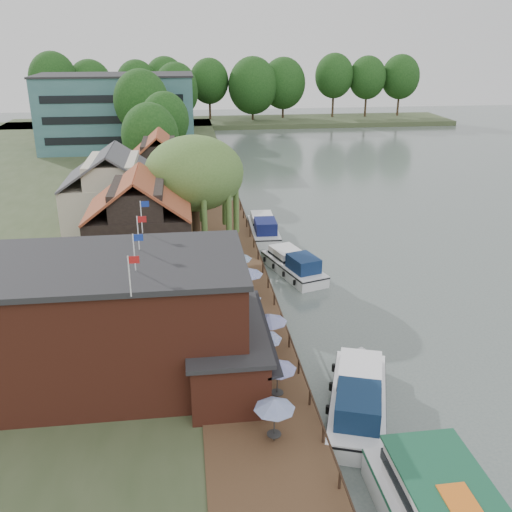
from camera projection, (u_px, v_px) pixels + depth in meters
name	position (u px, v px, depth m)	size (l,w,h in m)	color
ground	(375.00, 365.00, 35.83)	(260.00, 260.00, 0.00)	#4F5B57
land_bank	(20.00, 213.00, 64.45)	(50.00, 140.00, 1.00)	#384728
quay_deck	(233.00, 290.00, 43.74)	(6.00, 50.00, 0.10)	#47301E
quay_rail	(267.00, 280.00, 44.36)	(0.20, 49.00, 1.00)	black
pub	(143.00, 320.00, 31.56)	(20.00, 11.00, 7.30)	maroon
hotel_block	(118.00, 112.00, 95.29)	(25.40, 12.40, 12.30)	#38666B
cottage_a	(140.00, 226.00, 45.08)	(8.60, 7.60, 8.50)	black
cottage_b	(115.00, 194.00, 53.97)	(9.60, 8.60, 8.50)	beige
cottage_c	(160.00, 171.00, 62.75)	(7.60, 7.60, 8.50)	black
willow	(195.00, 195.00, 49.88)	(8.60, 8.60, 10.43)	#476B2D
umbrella_0	(274.00, 420.00, 27.12)	(2.01, 2.01, 2.38)	navy
umbrella_1	(277.00, 379.00, 30.29)	(2.06, 2.06, 2.38)	navy
umbrella_2	(263.00, 349.00, 33.23)	(2.26, 2.26, 2.38)	navy
umbrella_3	(270.00, 331.00, 35.22)	(2.18, 2.18, 2.38)	navy
umbrella_4	(246.00, 308.00, 38.22)	(2.12, 2.12, 2.38)	#1C489A
umbrella_5	(247.00, 282.00, 42.08)	(2.37, 2.37, 2.38)	navy
umbrella_6	(238.00, 267.00, 44.95)	(2.26, 2.26, 2.38)	navy
cruiser_0	(359.00, 393.00, 30.92)	(3.29, 10.16, 2.47)	white
cruiser_1	(294.00, 262.00, 49.04)	(2.95, 9.14, 2.18)	silver
cruiser_2	(264.00, 226.00, 58.21)	(3.03, 9.37, 2.25)	silver
bank_tree_0	(151.00, 147.00, 70.40)	(7.01, 7.01, 10.74)	#143811
bank_tree_1	(166.00, 135.00, 76.42)	(6.45, 6.45, 11.44)	#143811
bank_tree_2	(142.00, 116.00, 85.50)	(8.15, 8.15, 13.71)	#143811
bank_tree_3	(173.00, 107.00, 102.53)	(6.82, 6.82, 12.15)	#143811
bank_tree_4	(176.00, 98.00, 111.70)	(8.31, 8.31, 13.38)	#143811
bank_tree_5	(178.00, 98.00, 117.43)	(8.35, 8.35, 11.81)	#143811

